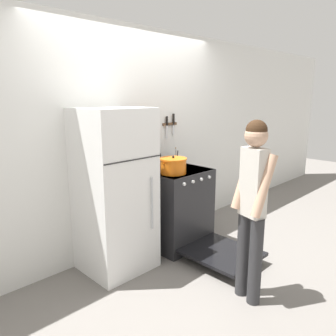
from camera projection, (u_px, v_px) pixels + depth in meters
name	position (u px, v px, depth m)	size (l,w,h in m)	color
ground_plane	(138.00, 241.00, 4.10)	(14.00, 14.00, 0.00)	slate
wall_back	(134.00, 140.00, 3.84)	(10.00, 0.06, 2.55)	silver
refrigerator	(115.00, 191.00, 3.32)	(0.67, 0.66, 1.67)	white
stove_range	(177.00, 208.00, 3.94)	(0.72, 1.43, 0.93)	#232326
dutch_oven_pot	(173.00, 166.00, 3.64)	(0.34, 0.31, 0.20)	orange
tea_kettle	(157.00, 164.00, 3.84)	(0.19, 0.15, 0.21)	black
utensil_jar	(176.00, 161.00, 4.07)	(0.09, 0.09, 0.23)	#B7BABF
person	(252.00, 201.00, 2.76)	(0.31, 0.37, 1.60)	#2D2D30
wall_knife_strip	(170.00, 123.00, 4.15)	(0.24, 0.03, 0.31)	brown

